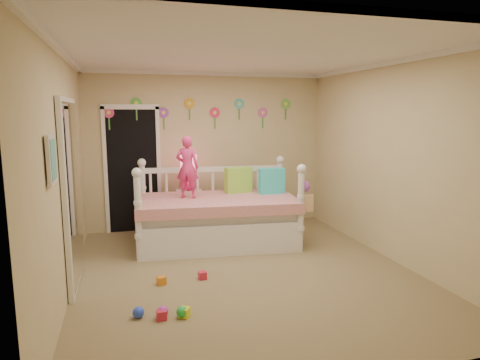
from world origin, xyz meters
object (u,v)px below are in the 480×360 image
object	(u,v)px
daybed	(217,202)
child	(187,167)
nightstand	(189,212)
table_lamp	(188,167)

from	to	relation	value
daybed	child	xyz separation A→B (m)	(-0.42, 0.09, 0.53)
daybed	nightstand	xyz separation A→B (m)	(-0.31, 0.72, -0.29)
daybed	table_lamp	xyz separation A→B (m)	(-0.31, 0.72, 0.44)
daybed	table_lamp	distance (m)	0.90
daybed	child	distance (m)	0.68
child	table_lamp	size ratio (longest dim) A/B	1.55
daybed	table_lamp	size ratio (longest dim) A/B	3.98
child	table_lamp	distance (m)	0.65
daybed	nightstand	size ratio (longest dim) A/B	3.39
child	daybed	bearing A→B (deg)	-169.43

